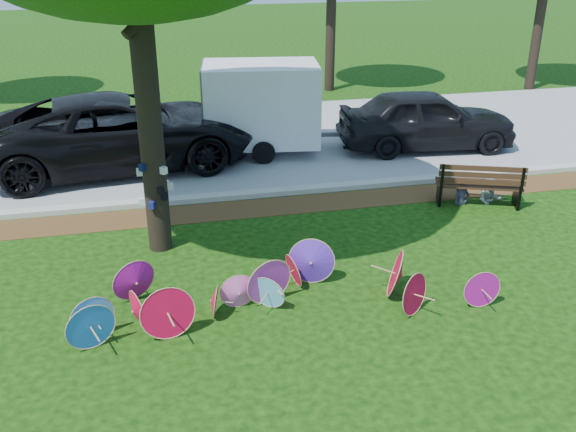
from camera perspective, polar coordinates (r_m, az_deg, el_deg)
name	(u,v)px	position (r m, az deg, el deg)	size (l,w,h in m)	color
ground	(285,322)	(10.20, -0.30, -9.41)	(90.00, 90.00, 0.00)	black
mulch_strip	(241,209)	(14.11, -4.19, 0.59)	(90.00, 1.00, 0.01)	#472D16
curb	(236,195)	(14.72, -4.61, 1.85)	(90.00, 0.30, 0.12)	#B7B5AD
street	(215,143)	(18.62, -6.47, 6.45)	(90.00, 8.00, 0.01)	gray
parasol_pile	(254,290)	(10.31, -3.08, -6.63)	(6.82, 1.85, 0.86)	red
black_van	(120,132)	(16.90, -14.67, 7.25)	(3.09, 6.71, 1.86)	black
dark_pickup	(426,119)	(18.27, 12.19, 8.39)	(1.94, 4.83, 1.65)	black
cargo_trailer	(261,104)	(17.41, -2.38, 9.95)	(3.01, 1.91, 2.71)	white
park_bench	(479,183)	(14.84, 16.59, 2.85)	(1.89, 0.72, 0.98)	black
person_left	(464,180)	(14.69, 15.34, 3.09)	(0.41, 0.27, 1.13)	#333445
person_right	(493,176)	(15.01, 17.73, 3.37)	(0.58, 0.45, 1.19)	#B0B0B9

